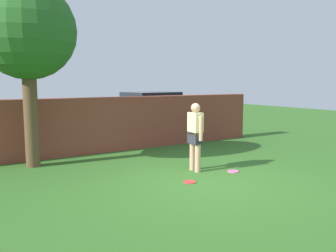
{
  "coord_description": "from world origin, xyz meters",
  "views": [
    {
      "loc": [
        -4.49,
        -5.53,
        2.11
      ],
      "look_at": [
        0.2,
        1.91,
        1.0
      ],
      "focal_mm": 37.37,
      "sensor_mm": 36.0,
      "label": 1
    }
  ],
  "objects": [
    {
      "name": "frisbee_red",
      "position": [
        -0.27,
        0.31,
        0.01
      ],
      "size": [
        0.27,
        0.27,
        0.02
      ],
      "primitive_type": "cylinder",
      "color": "red",
      "rests_on": "ground"
    },
    {
      "name": "ground_plane",
      "position": [
        0.0,
        0.0,
        0.0
      ],
      "size": [
        40.0,
        40.0,
        0.0
      ],
      "primitive_type": "plane",
      "color": "#336623"
    },
    {
      "name": "person",
      "position": [
        0.4,
        1.02,
        0.9
      ],
      "size": [
        0.23,
        0.54,
        1.62
      ],
      "rotation": [
        0.0,
        0.0,
        -1.61
      ],
      "color": "tan",
      "rests_on": "ground"
    },
    {
      "name": "car",
      "position": [
        2.33,
        6.52,
        0.86
      ],
      "size": [
        4.41,
        2.4,
        1.72
      ],
      "rotation": [
        0.0,
        0.0,
        3.29
      ],
      "color": "navy",
      "rests_on": "ground"
    },
    {
      "name": "brick_wall",
      "position": [
        -1.5,
        4.44,
        0.83
      ],
      "size": [
        13.07,
        0.5,
        1.65
      ],
      "primitive_type": "cube",
      "color": "brown",
      "rests_on": "ground"
    },
    {
      "name": "tree",
      "position": [
        -2.77,
        3.56,
        3.29
      ],
      "size": [
        2.36,
        2.36,
        4.52
      ],
      "color": "brown",
      "rests_on": "ground"
    },
    {
      "name": "frisbee_pink",
      "position": [
        1.12,
        0.47,
        0.01
      ],
      "size": [
        0.27,
        0.27,
        0.02
      ],
      "primitive_type": "cylinder",
      "color": "pink",
      "rests_on": "ground"
    }
  ]
}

